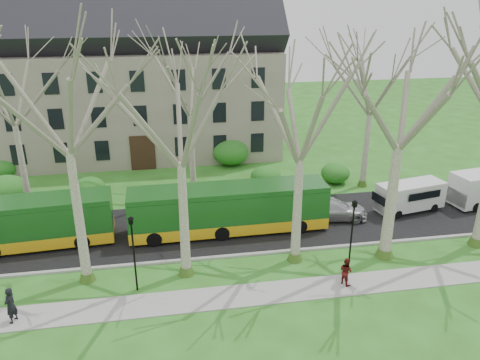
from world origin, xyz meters
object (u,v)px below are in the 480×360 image
object	(u,v)px
bus_follow	(229,208)
pedestrian_a	(10,305)
sedan	(332,209)
van_a	(410,197)
pedestrian_b	(346,271)
bus_lead	(5,225)

from	to	relation	value
bus_follow	pedestrian_a	distance (m)	13.95
sedan	van_a	xyz separation A→B (m)	(6.05, 0.25, 0.35)
pedestrian_b	bus_lead	bearing A→B (deg)	43.12
bus_lead	pedestrian_b	distance (m)	20.62
bus_lead	sedan	world-z (taller)	bus_lead
sedan	pedestrian_b	distance (m)	8.13
bus_lead	van_a	world-z (taller)	bus_lead
bus_follow	pedestrian_b	world-z (taller)	bus_follow
van_a	pedestrian_b	bearing A→B (deg)	-145.70
bus_follow	van_a	bearing A→B (deg)	3.04
bus_follow	pedestrian_a	bearing A→B (deg)	-147.78
van_a	pedestrian_a	size ratio (longest dim) A/B	2.65
van_a	bus_follow	bearing A→B (deg)	172.98
bus_follow	sedan	distance (m)	7.50
pedestrian_a	pedestrian_b	distance (m)	17.07
bus_lead	sedan	xyz separation A→B (m)	(21.33, 0.58, -0.87)
bus_follow	sedan	size ratio (longest dim) A/B	2.60
pedestrian_a	pedestrian_b	bearing A→B (deg)	111.68
van_a	pedestrian_a	xyz separation A→B (m)	(-25.16, -8.45, -0.15)
bus_follow	sedan	bearing A→B (deg)	4.12
sedan	pedestrian_b	world-z (taller)	pedestrian_b
van_a	pedestrian_a	bearing A→B (deg)	-172.20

